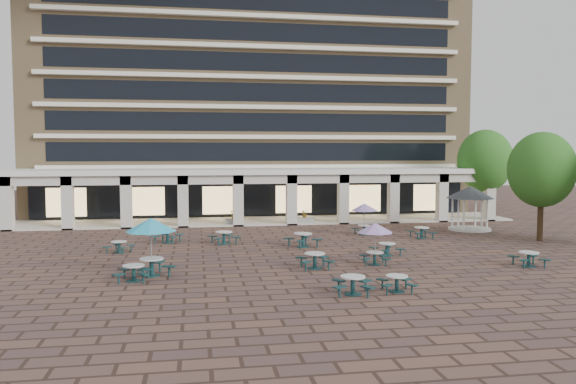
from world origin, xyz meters
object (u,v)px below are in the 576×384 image
picnic_table_2 (397,282)px  planter_right (305,218)px  planter_left (235,218)px  gazebo (470,197)px  picnic_table_0 (134,272)px  picnic_table_1 (353,283)px

picnic_table_2 → planter_right: (0.52, 22.44, 0.07)m
planter_left → gazebo: bearing=-18.2°
planter_left → planter_right: planter_left is taller
planter_right → picnic_table_0: bearing=-121.4°
picnic_table_0 → gazebo: bearing=36.1°
picnic_table_0 → gazebo: 26.34m
gazebo → picnic_table_0: bearing=-150.1°
planter_left → planter_right: (5.65, -0.00, -0.12)m
picnic_table_0 → planter_left: size_ratio=1.17×
picnic_table_2 → picnic_table_0: bearing=169.1°
gazebo → planter_left: 17.99m
gazebo → planter_right: size_ratio=2.31×
picnic_table_0 → planter_left: (5.76, 18.71, 0.15)m
planter_left → planter_right: bearing=-0.0°
gazebo → planter_left: (-17.00, 5.60, -1.84)m
picnic_table_1 → picnic_table_2: bearing=16.8°
picnic_table_2 → planter_left: bearing=110.8°
picnic_table_1 → planter_left: 22.81m
picnic_table_0 → picnic_table_2: (10.89, -3.72, -0.03)m
planter_left → picnic_table_1: bearing=-81.9°
picnic_table_0 → picnic_table_2: bearing=-12.7°
picnic_table_2 → planter_left: (-5.13, 22.44, 0.18)m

